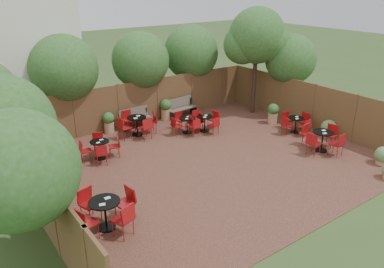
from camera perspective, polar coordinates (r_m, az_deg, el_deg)
ground at (r=14.08m, az=2.13°, el=-4.14°), size 80.00×80.00×0.00m
courtyard_paving at (r=14.08m, az=2.13°, el=-4.11°), size 12.00×10.00×0.02m
fence_back at (r=17.64m, az=-7.89°, el=4.64°), size 12.00×0.08×2.00m
fence_left at (r=11.35m, az=-22.65°, el=-7.13°), size 0.08×10.00×2.00m
fence_right at (r=17.80m, az=17.63°, el=3.96°), size 0.08×10.00×2.00m
neighbour_building at (r=18.36m, az=-25.91°, el=13.00°), size 5.00×4.00×8.00m
overhang_foliage at (r=14.69m, az=-11.17°, el=8.18°), size 15.73×10.91×2.80m
courtyard_tree at (r=18.64m, az=9.66°, el=13.84°), size 2.78×2.68×5.10m
park_bench_left at (r=17.29m, az=-8.52°, el=2.42°), size 1.46×0.50×0.89m
park_bench_right at (r=18.49m, az=-1.65°, el=4.03°), size 1.54×0.62×0.93m
bistro_tables at (r=14.65m, az=0.34°, el=-1.07°), size 11.15×7.32×0.95m
planters at (r=16.79m, az=-6.10°, el=2.15°), size 10.44×3.86×0.99m
low_shrubs at (r=15.87m, az=23.58°, el=-1.61°), size 2.15×4.12×0.72m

